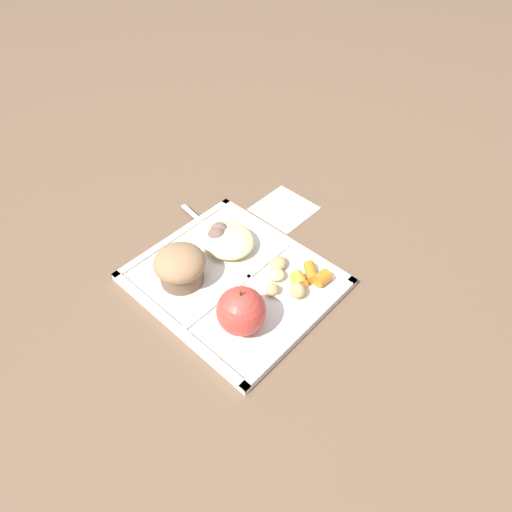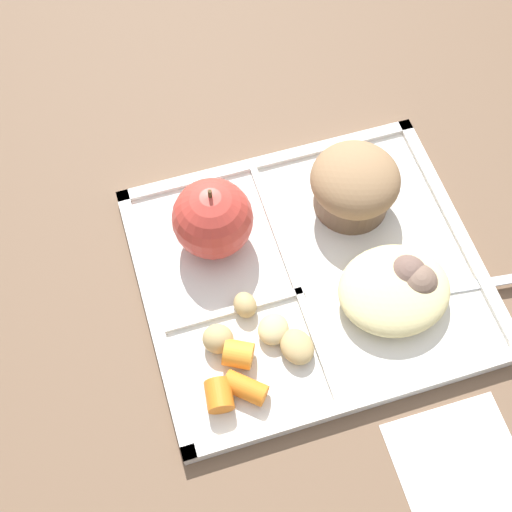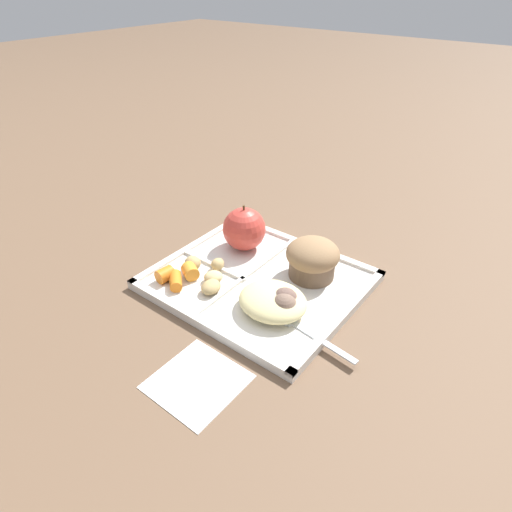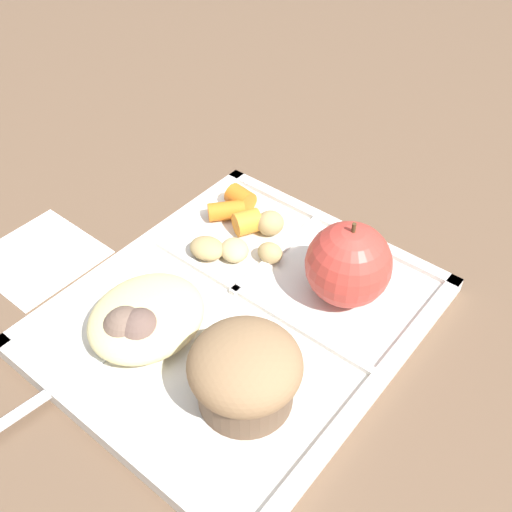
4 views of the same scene
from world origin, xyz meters
name	(u,v)px [view 1 (image 1 of 4)]	position (x,y,z in m)	size (l,w,h in m)	color
ground	(234,282)	(0.00, 0.00, 0.00)	(6.00, 6.00, 0.00)	brown
lunch_tray	(234,280)	(0.00, 0.00, 0.01)	(0.32, 0.28, 0.02)	silver
green_apple	(241,311)	(-0.08, 0.06, 0.05)	(0.08, 0.08, 0.08)	#C63D33
bran_muffin	(180,266)	(0.06, 0.06, 0.04)	(0.09, 0.09, 0.07)	brown
carrot_slice_near_corner	(299,280)	(-0.09, -0.06, 0.02)	(0.02, 0.02, 0.03)	orange
carrot_slice_back	(322,278)	(-0.12, -0.09, 0.02)	(0.02, 0.02, 0.03)	orange
carrot_slice_edge	(311,272)	(-0.09, -0.09, 0.02)	(0.02, 0.02, 0.04)	orange
potato_chunk_small	(298,291)	(-0.10, -0.05, 0.02)	(0.03, 0.03, 0.02)	tan
potato_chunk_browned	(276,275)	(-0.05, -0.05, 0.02)	(0.03, 0.03, 0.02)	tan
potato_chunk_corner	(278,263)	(-0.04, -0.07, 0.02)	(0.03, 0.03, 0.02)	tan
potato_chunk_wedge	(272,290)	(-0.07, -0.02, 0.02)	(0.02, 0.02, 0.02)	tan
egg_noodle_pile	(227,240)	(0.06, -0.05, 0.03)	(0.10, 0.09, 0.03)	beige
meatball_front	(223,237)	(0.07, -0.05, 0.02)	(0.03, 0.03, 0.03)	#755B4C
meatball_center	(218,237)	(0.08, -0.04, 0.03)	(0.04, 0.04, 0.04)	brown
meatball_side	(219,241)	(0.07, -0.04, 0.03)	(0.03, 0.03, 0.03)	brown
meatball_back	(220,233)	(0.08, -0.05, 0.03)	(0.04, 0.04, 0.04)	#755B4C
plastic_fork	(210,229)	(0.12, -0.06, 0.01)	(0.16, 0.03, 0.00)	silver
paper_napkin	(284,208)	(0.06, -0.21, 0.00)	(0.11, 0.11, 0.00)	white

